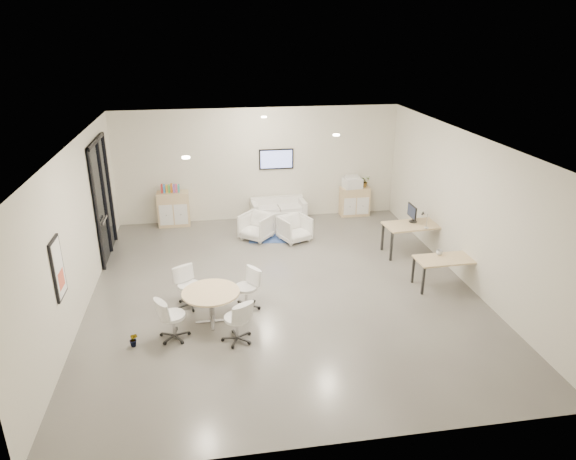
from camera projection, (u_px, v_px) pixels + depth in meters
The scene contains 21 objects.
room_shell at pixel (282, 219), 10.45m from camera, with size 9.60×10.60×4.80m.
glass_door at pixel (103, 196), 12.21m from camera, with size 0.09×1.90×2.85m.
artwork at pixel (58, 269), 8.42m from camera, with size 0.05×0.54×1.04m.
wall_tv at pixel (276, 159), 14.57m from camera, with size 0.98×0.06×0.58m.
ceiling_spots at pixel (267, 134), 10.61m from camera, with size 3.14×4.14×0.03m.
sideboard_left at pixel (174, 209), 14.40m from camera, with size 0.87×0.45×0.98m.
sideboard_right at pixel (355, 201), 15.22m from camera, with size 0.85×0.41×0.85m.
books at pixel (170, 188), 14.18m from camera, with size 0.50×0.14×0.22m.
printer at pixel (352, 182), 14.99m from camera, with size 0.56×0.49×0.36m.
loveseat at pixel (278, 211), 14.78m from camera, with size 1.57×0.85×0.57m.
blue_rug at pixel (275, 237), 13.77m from camera, with size 1.35×0.90×0.01m, color navy.
armchair_left at pixel (257, 225), 13.52m from camera, with size 0.74×0.69×0.76m, color silver.
armchair_right at pixel (295, 227), 13.40m from camera, with size 0.71×0.66×0.73m, color silver.
desk_rear at pixel (415, 227), 12.51m from camera, with size 1.55×0.86×0.78m.
desk_front at pixel (445, 261), 10.92m from camera, with size 1.29×0.68×0.66m.
monitor at pixel (412, 213), 12.52m from camera, with size 0.20×0.50×0.44m.
round_table at pixel (211, 296), 9.57m from camera, with size 1.08×1.08×0.66m.
meeting_chairs at pixel (211, 303), 9.63m from camera, with size 2.17×2.17×0.82m.
plant_cabinet at pixel (364, 183), 15.09m from camera, with size 0.30×0.34×0.26m, color #3F7F3F.
plant_floor at pixel (134, 343), 9.01m from camera, with size 0.15×0.28×0.12m, color #3F7F3F.
cup at pixel (439, 252), 11.05m from camera, with size 0.14×0.11×0.14m, color white.
Camera 1 is at (-1.45, -9.70, 5.23)m, focal length 32.00 mm.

